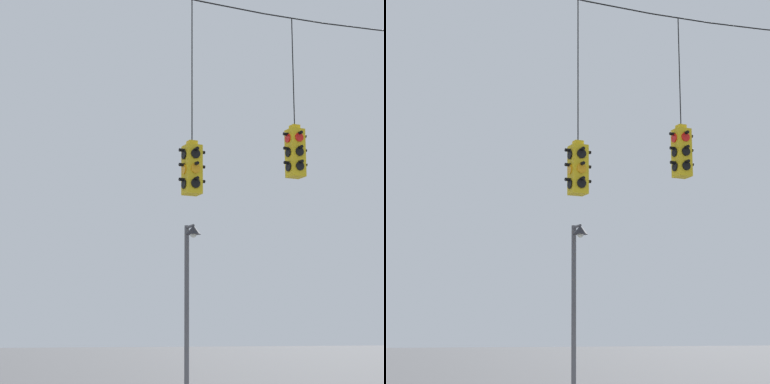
# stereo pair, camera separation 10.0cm
# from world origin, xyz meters

# --- Properties ---
(span_wire) EXTENTS (11.09, 0.03, 0.34)m
(span_wire) POSITION_xyz_m (0.00, -0.14, 9.04)
(span_wire) COLOR black
(traffic_light_over_intersection) EXTENTS (0.58, 0.58, 4.30)m
(traffic_light_over_intersection) POSITION_xyz_m (-0.99, -0.14, 5.20)
(traffic_light_over_intersection) COLOR yellow
(traffic_light_near_right_pole) EXTENTS (0.58, 0.58, 3.73)m
(traffic_light_near_right_pole) POSITION_xyz_m (1.51, -0.14, 5.80)
(traffic_light_near_right_pole) COLOR yellow
(street_lamp) EXTENTS (0.38, 0.67, 4.57)m
(street_lamp) POSITION_xyz_m (0.50, 3.41, 3.08)
(street_lamp) COLOR #515156
(street_lamp) RESTS_ON ground_plane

